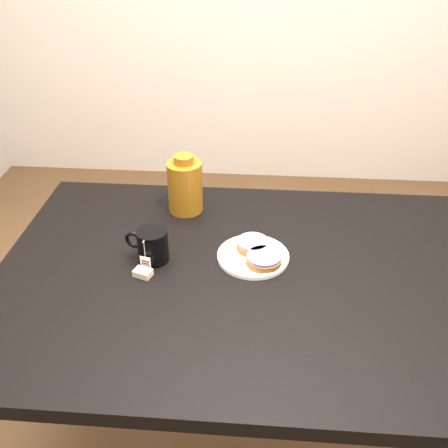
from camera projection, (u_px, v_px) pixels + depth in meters
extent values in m
plane|color=brown|center=(253.00, 444.00, 1.71)|extent=(4.00, 4.00, 0.00)
cube|color=black|center=(262.00, 279.00, 1.31)|extent=(1.40, 0.90, 0.04)
cylinder|color=black|center=(89.00, 282.00, 1.88)|extent=(0.06, 0.06, 0.71)
cylinder|color=black|center=(436.00, 300.00, 1.80)|extent=(0.06, 0.06, 0.71)
cylinder|color=white|center=(253.00, 256.00, 1.35)|extent=(0.19, 0.19, 0.01)
torus|color=white|center=(253.00, 255.00, 1.35)|extent=(0.19, 0.19, 0.01)
cylinder|color=brown|center=(253.00, 246.00, 1.37)|extent=(0.12, 0.12, 0.02)
cylinder|color=#9A7AA5|center=(253.00, 242.00, 1.36)|extent=(0.12, 0.12, 0.01)
cylinder|color=brown|center=(264.00, 261.00, 1.31)|extent=(0.11, 0.11, 0.02)
cylinder|color=#9A7AA5|center=(264.00, 256.00, 1.30)|extent=(0.10, 0.10, 0.01)
cylinder|color=black|center=(153.00, 246.00, 1.32)|extent=(0.10, 0.10, 0.09)
cylinder|color=black|center=(152.00, 234.00, 1.30)|extent=(0.07, 0.07, 0.00)
torus|color=black|center=(134.00, 240.00, 1.34)|extent=(0.05, 0.02, 0.05)
cylinder|color=beige|center=(144.00, 249.00, 1.28)|extent=(0.00, 0.00, 0.05)
cube|color=white|center=(146.00, 262.00, 1.30)|extent=(0.03, 0.01, 0.03)
cube|color=#C6B793|center=(143.00, 273.00, 1.29)|extent=(0.05, 0.04, 0.02)
cylinder|color=#5D350C|center=(185.00, 187.00, 1.52)|extent=(0.13, 0.13, 0.16)
cylinder|color=#5D350C|center=(184.00, 159.00, 1.47)|extent=(0.06, 0.06, 0.02)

